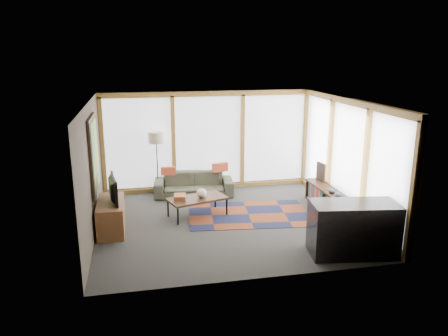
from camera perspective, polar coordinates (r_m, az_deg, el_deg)
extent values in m
plane|color=#302F2D|center=(9.53, 0.49, -7.01)|extent=(5.50, 5.50, 0.00)
cube|color=#493F37|center=(8.98, -16.92, -0.32)|extent=(0.04, 5.00, 2.60)
cube|color=#493F37|center=(6.81, 4.92, -4.55)|extent=(5.50, 0.04, 2.60)
cube|color=silver|center=(8.89, 0.52, 8.72)|extent=(5.50, 5.00, 0.04)
cube|color=white|center=(11.49, -2.08, 3.58)|extent=(5.30, 0.02, 2.35)
cube|color=white|center=(10.04, 15.87, 1.33)|extent=(0.02, 4.80, 2.35)
cube|color=black|center=(9.21, -16.66, 1.67)|extent=(0.05, 1.35, 1.55)
cube|color=yellow|center=(9.21, -16.48, 1.68)|extent=(0.02, 1.20, 1.40)
cube|color=brown|center=(9.95, 3.18, -6.04)|extent=(2.85, 2.01, 0.01)
imported|color=#3B3B2E|center=(11.18, -3.98, -2.13)|extent=(2.07, 1.00, 0.58)
cube|color=#C2492C|center=(11.00, -7.31, -0.37)|extent=(0.37, 0.11, 0.20)
cube|color=#C2492C|center=(11.20, -0.51, 0.10)|extent=(0.43, 0.22, 0.23)
cube|color=#9C582A|center=(9.65, -5.79, -3.80)|extent=(0.29, 0.34, 0.10)
ellipsoid|color=beige|center=(9.72, -2.94, -3.29)|extent=(0.27, 0.27, 0.20)
ellipsoid|color=black|center=(9.76, 14.88, -3.55)|extent=(0.21, 0.21, 0.11)
ellipsoid|color=black|center=(10.07, 13.94, -2.98)|extent=(0.20, 0.20, 0.08)
cube|color=black|center=(10.93, 12.54, -0.48)|extent=(0.10, 0.34, 0.45)
cube|color=brown|center=(9.28, -14.53, -6.08)|extent=(0.52, 1.25, 0.62)
imported|color=black|center=(9.09, -14.72, -2.69)|extent=(0.24, 0.92, 0.53)
cube|color=black|center=(8.25, 16.53, -7.62)|extent=(1.62, 0.92, 0.97)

